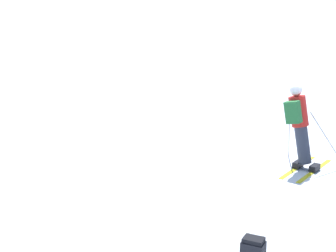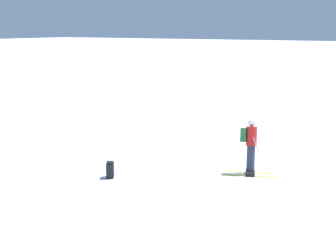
% 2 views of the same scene
% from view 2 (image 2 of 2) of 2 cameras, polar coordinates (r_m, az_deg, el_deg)
% --- Properties ---
extents(ground_plane, '(300.00, 300.00, 0.00)m').
position_cam_2_polar(ground_plane, '(15.50, 10.67, -5.33)').
color(ground_plane, white).
extents(skier, '(1.32, 1.70, 1.78)m').
position_cam_2_polar(skier, '(14.96, 10.00, -2.05)').
color(skier, yellow).
rests_on(skier, ground).
extents(spare_backpack, '(0.37, 0.34, 0.50)m').
position_cam_2_polar(spare_backpack, '(14.57, -7.07, -5.32)').
color(spare_backpack, black).
rests_on(spare_backpack, ground).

